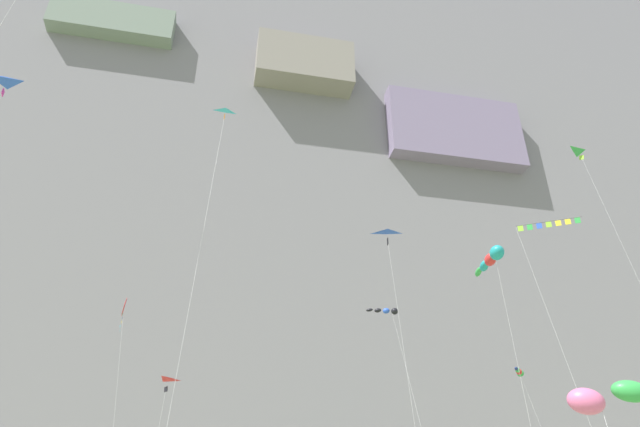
# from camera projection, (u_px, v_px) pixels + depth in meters

# --- Properties ---
(cliff_face) EXTENTS (180.00, 25.00, 84.97)m
(cliff_face) POSITION_uv_depth(u_px,v_px,m) (287.00, 198.00, 74.36)
(cliff_face) COLOR gray
(cliff_face) RESTS_ON ground
(kite_banner_far_right) EXTENTS (3.52, 3.38, 21.33)m
(kite_banner_far_right) POSITION_uv_depth(u_px,v_px,m) (554.00, 249.00, 35.02)
(kite_banner_far_right) COLOR black
(kite_banner_far_right) RESTS_ON ground
(kite_windsock_upper_left) EXTENTS (1.71, 5.74, 20.74)m
(kite_windsock_upper_left) POSITION_uv_depth(u_px,v_px,m) (491.00, 259.00, 38.24)
(kite_windsock_upper_left) COLOR teal
(kite_windsock_upper_left) RESTS_ON ground
(kite_delta_mid_right) EXTENTS (1.81, 5.19, 32.24)m
(kite_delta_mid_right) POSITION_uv_depth(u_px,v_px,m) (591.00, 164.00, 47.47)
(kite_delta_mid_right) COLOR green
(kite_delta_mid_right) RESTS_ON ground
(kite_delta_far_left) EXTENTS (1.87, 3.70, 25.29)m
(kite_delta_far_left) POSITION_uv_depth(u_px,v_px,m) (221.00, 138.00, 31.49)
(kite_delta_far_left) COLOR #38B2D1
(kite_delta_far_left) RESTS_ON ground
(kite_diamond_low_center) EXTENTS (1.87, 2.25, 19.04)m
(kite_diamond_low_center) POSITION_uv_depth(u_px,v_px,m) (123.00, 321.00, 40.57)
(kite_diamond_low_center) COLOR red
(kite_diamond_low_center) RESTS_ON ground
(kite_windsock_high_left) EXTENTS (3.66, 3.35, 16.41)m
(kite_windsock_high_left) POSITION_uv_depth(u_px,v_px,m) (519.00, 373.00, 48.92)
(kite_windsock_high_left) COLOR green
(kite_windsock_high_left) RESTS_ON ground
(kite_windsock_mid_left) EXTENTS (6.42, 3.83, 9.10)m
(kite_windsock_mid_left) POSITION_uv_depth(u_px,v_px,m) (627.00, 392.00, 19.98)
(kite_windsock_mid_left) COLOR pink
(kite_windsock_mid_left) RESTS_ON ground
(kite_windsock_low_left) EXTENTS (3.47, 6.16, 19.85)m
(kite_windsock_low_left) POSITION_uv_depth(u_px,v_px,m) (387.00, 312.00, 45.46)
(kite_windsock_low_left) COLOR black
(kite_windsock_low_left) RESTS_ON ground
(kite_delta_upper_mid) EXTENTS (1.82, 3.33, 21.33)m
(kite_delta_upper_mid) POSITION_uv_depth(u_px,v_px,m) (389.00, 242.00, 37.48)
(kite_delta_upper_mid) COLOR blue
(kite_delta_upper_mid) RESTS_ON ground
(kite_delta_upper_right) EXTENTS (1.49, 2.11, 12.34)m
(kite_delta_upper_right) POSITION_uv_depth(u_px,v_px,m) (161.00, 394.00, 37.31)
(kite_delta_upper_right) COLOR red
(kite_delta_upper_right) RESTS_ON ground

